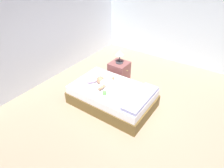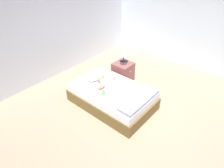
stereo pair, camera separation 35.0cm
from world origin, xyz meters
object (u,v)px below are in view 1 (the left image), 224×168
at_px(toothbrush, 107,80).
at_px(baby_bottle, 128,83).
at_px(baby, 107,83).
at_px(lamp, 120,53).
at_px(bed, 112,96).
at_px(nightstand, 119,72).
at_px(toy_block, 105,93).
at_px(pillow, 94,77).

relative_size(toothbrush, baby_bottle, 1.41).
relative_size(baby, toothbrush, 4.87).
relative_size(baby, lamp, 1.84).
relative_size(bed, nightstand, 3.35).
bearing_deg(nightstand, bed, -156.02).
relative_size(toothbrush, nightstand, 0.25).
distance_m(toy_block, baby_bottle, 0.62).
distance_m(bed, pillow, 0.59).
relative_size(bed, toothbrush, 13.36).
height_order(bed, nightstand, nightstand).
height_order(toy_block, baby_bottle, toy_block).
relative_size(pillow, baby_bottle, 4.96).
distance_m(bed, nightstand, 0.99).
relative_size(baby, nightstand, 1.22).
bearing_deg(baby, bed, -90.89).
xyz_separation_m(bed, lamp, (0.91, 0.40, 0.57)).
bearing_deg(bed, toothbrush, 53.34).
bearing_deg(baby, baby_bottle, -49.04).
bearing_deg(lamp, baby, -163.22).
distance_m(bed, baby_bottle, 0.46).
relative_size(toothbrush, toy_block, 1.24).
bearing_deg(lamp, baby_bottle, -133.78).
bearing_deg(pillow, toothbrush, -59.65).
xyz_separation_m(lamp, baby_bottle, (-0.60, -0.63, -0.32)).
relative_size(pillow, baby, 0.72).
relative_size(toothbrush, lamp, 0.38).
height_order(pillow, baby, baby).
distance_m(baby, baby_bottle, 0.47).
distance_m(baby, lamp, 0.99).
bearing_deg(toothbrush, toy_block, -150.16).
height_order(baby, toothbrush, baby).
bearing_deg(toy_block, nightstand, 19.27).
xyz_separation_m(toothbrush, nightstand, (0.71, 0.14, -0.19)).
distance_m(lamp, toy_block, 1.29).
xyz_separation_m(baby, nightstand, (0.91, 0.27, -0.25)).
distance_m(pillow, baby_bottle, 0.79).
bearing_deg(baby, toy_block, -153.20).
bearing_deg(baby, lamp, 16.78).
xyz_separation_m(baby, baby_bottle, (0.31, -0.35, -0.04)).
bearing_deg(toothbrush, bed, -126.66).
relative_size(bed, lamp, 5.04).
bearing_deg(nightstand, baby, -163.23).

